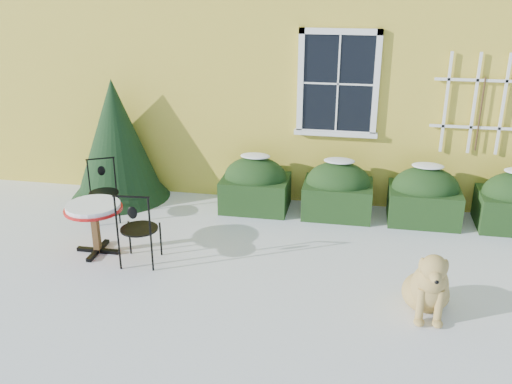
% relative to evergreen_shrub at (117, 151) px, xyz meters
% --- Properties ---
extents(ground, '(80.00, 80.00, 0.00)m').
position_rel_evergreen_shrub_xyz_m(ground, '(2.63, -2.63, -0.80)').
color(ground, white).
rests_on(ground, ground).
extents(hedge_row, '(4.95, 0.80, 0.91)m').
position_rel_evergreen_shrub_xyz_m(hedge_row, '(4.28, -0.08, -0.40)').
color(hedge_row, black).
rests_on(hedge_row, ground).
extents(evergreen_shrub, '(1.65, 1.65, 1.99)m').
position_rel_evergreen_shrub_xyz_m(evergreen_shrub, '(0.00, 0.00, 0.00)').
color(evergreen_shrub, black).
rests_on(evergreen_shrub, ground).
extents(bistro_table, '(0.77, 0.77, 0.71)m').
position_rel_evergreen_shrub_xyz_m(bistro_table, '(0.50, -1.98, -0.21)').
color(bistro_table, black).
rests_on(bistro_table, ground).
extents(patio_chair_near, '(0.50, 0.49, 1.02)m').
position_rel_evergreen_shrub_xyz_m(patio_chair_near, '(1.19, -2.17, -0.29)').
color(patio_chair_near, black).
rests_on(patio_chair_near, ground).
extents(patio_chair_far, '(0.56, 0.55, 0.94)m').
position_rel_evergreen_shrub_xyz_m(patio_chair_far, '(0.14, -0.91, -0.33)').
color(patio_chair_far, black).
rests_on(patio_chair_far, ground).
extents(dog, '(0.56, 0.94, 0.84)m').
position_rel_evergreen_shrub_xyz_m(dog, '(4.76, -2.68, -0.47)').
color(dog, tan).
rests_on(dog, ground).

